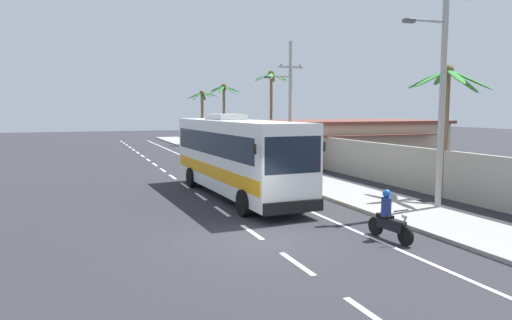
# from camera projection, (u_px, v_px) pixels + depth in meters

# --- Properties ---
(ground_plane) EXTENTS (160.00, 160.00, 0.00)m
(ground_plane) POSITION_uv_depth(u_px,v_px,m) (262.00, 239.00, 15.04)
(ground_plane) COLOR #28282D
(sidewalk_kerb) EXTENTS (3.20, 90.00, 0.14)m
(sidewalk_kerb) POSITION_uv_depth(u_px,v_px,m) (308.00, 181.00, 26.73)
(sidewalk_kerb) COLOR gray
(sidewalk_kerb) RESTS_ON ground
(lane_markings) EXTENTS (3.51, 71.74, 0.01)m
(lane_markings) POSITION_uv_depth(u_px,v_px,m) (204.00, 175.00, 29.63)
(lane_markings) COLOR white
(lane_markings) RESTS_ON ground
(boundary_wall) EXTENTS (0.24, 60.00, 2.23)m
(boundary_wall) POSITION_uv_depth(u_px,v_px,m) (332.00, 154.00, 31.68)
(boundary_wall) COLOR #9E998E
(boundary_wall) RESTS_ON ground
(coach_bus_foreground) EXTENTS (3.28, 11.72, 3.89)m
(coach_bus_foreground) POSITION_uv_depth(u_px,v_px,m) (236.00, 154.00, 22.24)
(coach_bus_foreground) COLOR white
(coach_bus_foreground) RESTS_ON ground
(motorcycle_beside_bus) EXTENTS (0.56, 1.96, 1.60)m
(motorcycle_beside_bus) POSITION_uv_depth(u_px,v_px,m) (389.00, 220.00, 14.90)
(motorcycle_beside_bus) COLOR black
(motorcycle_beside_bus) RESTS_ON ground
(pedestrian_midwalk) EXTENTS (0.36, 0.36, 1.72)m
(pedestrian_midwalk) POSITION_uv_depth(u_px,v_px,m) (272.00, 155.00, 32.03)
(pedestrian_midwalk) COLOR black
(pedestrian_midwalk) RESTS_ON sidewalk_kerb
(pedestrian_far_walk) EXTENTS (0.36, 0.36, 1.55)m
(pedestrian_far_walk) POSITION_uv_depth(u_px,v_px,m) (251.00, 149.00, 37.90)
(pedestrian_far_walk) COLOR navy
(pedestrian_far_walk) RESTS_ON sidewalk_kerb
(utility_pole_nearest) EXTENTS (3.07, 0.24, 9.86)m
(utility_pole_nearest) POSITION_uv_depth(u_px,v_px,m) (442.00, 81.00, 18.77)
(utility_pole_nearest) COLOR #9E9E99
(utility_pole_nearest) RESTS_ON ground
(utility_pole_mid) EXTENTS (2.84, 0.24, 8.80)m
(utility_pole_mid) POSITION_uv_depth(u_px,v_px,m) (289.00, 102.00, 33.00)
(utility_pole_mid) COLOR #9E9E99
(utility_pole_mid) RESTS_ON ground
(palm_nearest) EXTENTS (3.42, 3.18, 6.32)m
(palm_nearest) POSITION_uv_depth(u_px,v_px,m) (202.00, 108.00, 54.58)
(palm_nearest) COLOR brown
(palm_nearest) RESTS_ON ground
(palm_second) EXTENTS (3.95, 3.94, 6.16)m
(palm_second) POSITION_uv_depth(u_px,v_px,m) (447.00, 99.00, 21.69)
(palm_second) COLOR brown
(palm_second) RESTS_ON ground
(palm_third) EXTENTS (3.27, 3.05, 7.55)m
(palm_third) POSITION_uv_depth(u_px,v_px,m) (271.00, 92.00, 41.69)
(palm_third) COLOR brown
(palm_third) RESTS_ON ground
(palm_fourth) EXTENTS (3.39, 3.25, 6.81)m
(palm_fourth) POSITION_uv_depth(u_px,v_px,m) (224.00, 101.00, 49.15)
(palm_fourth) COLOR brown
(palm_fourth) RESTS_ON ground
(roadside_building) EXTENTS (13.97, 8.37, 3.26)m
(roadside_building) POSITION_uv_depth(u_px,v_px,m) (351.00, 141.00, 37.54)
(roadside_building) COLOR tan
(roadside_building) RESTS_ON ground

